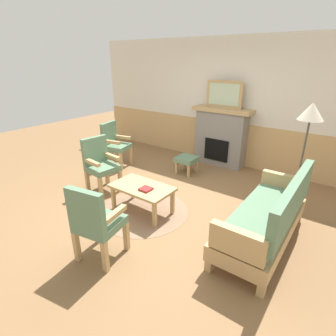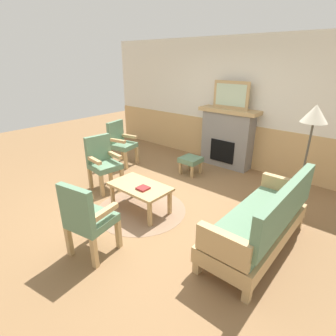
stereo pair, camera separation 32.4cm
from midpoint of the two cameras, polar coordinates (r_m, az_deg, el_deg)
ground_plane at (r=4.47m, az=-4.77°, el=-7.95°), size 14.00×14.00×0.00m
wall_back at (r=6.12m, az=11.26°, el=13.15°), size 7.20×0.14×2.70m
fireplace at (r=6.04m, az=9.76°, el=6.73°), size 1.30×0.44×1.28m
framed_picture at (r=5.87m, az=10.36°, el=15.28°), size 0.80×0.04×0.56m
couch at (r=3.57m, az=18.02°, el=-10.20°), size 0.70×1.80×0.98m
coffee_table at (r=4.14m, az=-7.83°, el=-4.62°), size 0.96×0.56×0.44m
round_rug at (r=4.33m, az=-7.56°, el=-9.13°), size 1.44×1.44×0.01m
book_on_table at (r=3.99m, az=-7.10°, el=-4.54°), size 0.17×0.17×0.03m
footstool at (r=5.56m, az=2.36°, el=1.64°), size 0.40×0.40×0.36m
armchair_near_fireplace at (r=6.04m, az=-12.96°, el=5.33°), size 0.57×0.57×0.98m
armchair_by_window_left at (r=4.93m, az=-16.25°, el=1.14°), size 0.53×0.53×0.98m
armchair_front_left at (r=3.25m, az=-18.15°, el=-10.68°), size 0.56×0.56×0.98m
floor_lamp_by_couch at (r=4.34m, az=26.35°, el=9.46°), size 0.36×0.36×1.68m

